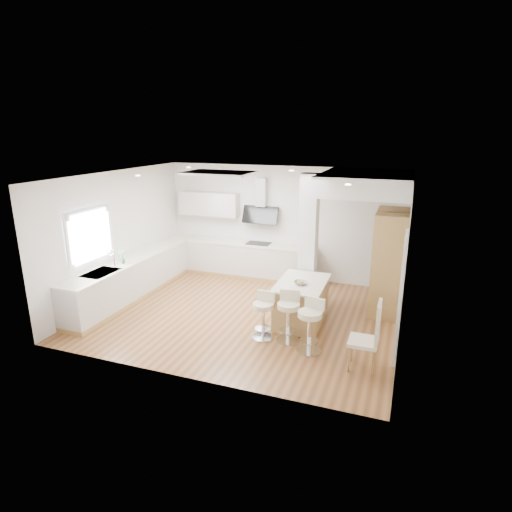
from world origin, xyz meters
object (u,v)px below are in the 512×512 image
at_px(bar_stool_a, 263,313).
at_px(bar_stool_b, 288,314).
at_px(bar_stool_c, 310,323).
at_px(peninsula, 301,302).
at_px(dining_chair, 371,334).

xyz_separation_m(bar_stool_a, bar_stool_b, (0.45, 0.05, 0.03)).
bearing_deg(bar_stool_c, peninsula, 127.24).
distance_m(peninsula, bar_stool_c, 1.18).
relative_size(bar_stool_c, dining_chair, 0.82).
distance_m(bar_stool_b, bar_stool_c, 0.51).
bearing_deg(dining_chair, bar_stool_a, 166.87).
xyz_separation_m(peninsula, bar_stool_a, (-0.47, -0.90, 0.07)).
xyz_separation_m(bar_stool_a, bar_stool_c, (0.90, -0.19, 0.04)).
bearing_deg(bar_stool_b, bar_stool_a, 179.74).
distance_m(bar_stool_a, bar_stool_b, 0.45).
height_order(peninsula, bar_stool_a, peninsula).
distance_m(peninsula, bar_stool_b, 0.85).
bearing_deg(bar_stool_a, bar_stool_c, -8.86).
height_order(bar_stool_a, bar_stool_c, bar_stool_c).
xyz_separation_m(bar_stool_a, dining_chair, (1.90, -0.44, 0.13)).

